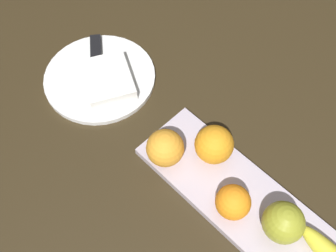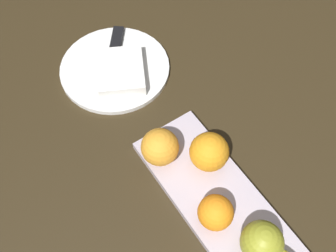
% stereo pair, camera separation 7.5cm
% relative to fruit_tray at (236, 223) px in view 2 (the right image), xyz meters
% --- Properties ---
extents(ground_plane, '(2.40, 2.40, 0.00)m').
position_rel_fruit_tray_xyz_m(ground_plane, '(-0.03, 0.04, -0.01)').
color(ground_plane, '#302514').
extents(fruit_tray, '(0.47, 0.14, 0.02)m').
position_rel_fruit_tray_xyz_m(fruit_tray, '(0.00, 0.00, 0.00)').
color(fruit_tray, '#BDB1C0').
rests_on(fruit_tray, ground_plane).
extents(apple, '(0.07, 0.07, 0.07)m').
position_rel_fruit_tray_xyz_m(apple, '(0.05, 0.00, 0.04)').
color(apple, '#979A2A').
rests_on(apple, fruit_tray).
extents(orange_near_apple, '(0.07, 0.07, 0.07)m').
position_rel_fruit_tray_xyz_m(orange_near_apple, '(-0.12, 0.03, 0.04)').
color(orange_near_apple, orange).
rests_on(orange_near_apple, fruit_tray).
extents(orange_near_banana, '(0.06, 0.06, 0.06)m').
position_rel_fruit_tray_xyz_m(orange_near_banana, '(-0.02, -0.03, 0.04)').
color(orange_near_banana, orange).
rests_on(orange_near_banana, fruit_tray).
extents(orange_center, '(0.07, 0.07, 0.07)m').
position_rel_fruit_tray_xyz_m(orange_center, '(-0.18, -0.04, 0.04)').
color(orange_center, orange).
rests_on(orange_center, fruit_tray).
extents(dinner_plate, '(0.24, 0.24, 0.01)m').
position_rel_fruit_tray_xyz_m(dinner_plate, '(-0.42, 0.00, -0.00)').
color(dinner_plate, white).
rests_on(dinner_plate, ground_plane).
extents(folded_napkin, '(0.15, 0.14, 0.03)m').
position_rel_fruit_tray_xyz_m(folded_napkin, '(-0.39, 0.00, 0.02)').
color(folded_napkin, white).
rests_on(folded_napkin, dinner_plate).
extents(knife, '(0.16, 0.13, 0.01)m').
position_rel_fruit_tray_xyz_m(knife, '(-0.47, 0.03, 0.01)').
color(knife, silver).
rests_on(knife, dinner_plate).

